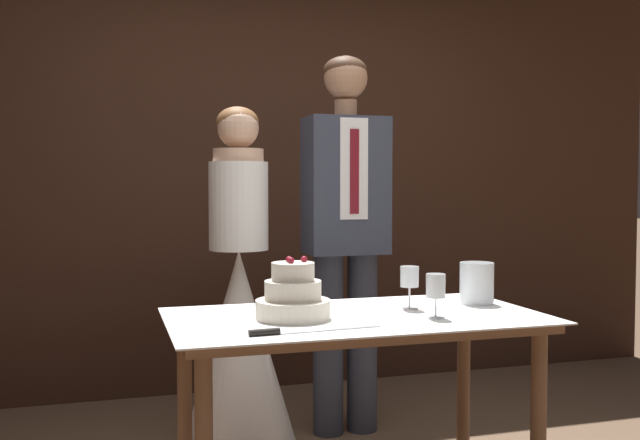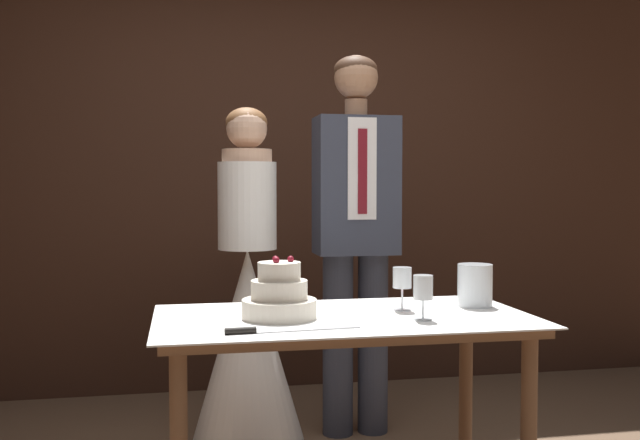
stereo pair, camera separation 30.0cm
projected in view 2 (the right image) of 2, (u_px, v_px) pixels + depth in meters
wall_back at (280, 164)px, 4.37m from camera, size 5.50×0.12×2.73m
cake_table at (344, 342)px, 2.59m from camera, size 1.36×0.73×0.76m
tiered_cake at (279, 296)px, 2.53m from camera, size 0.27×0.27×0.22m
cake_knife at (267, 330)px, 2.28m from camera, size 0.45×0.06×0.02m
wine_glass_near at (423, 290)px, 2.49m from camera, size 0.07×0.07×0.16m
wine_glass_middle at (402, 280)px, 2.68m from camera, size 0.07×0.07×0.16m
hurricane_candle at (475, 286)px, 2.78m from camera, size 0.14×0.14×0.17m
bride at (248, 320)px, 3.42m from camera, size 0.54×0.54×1.60m
groom at (356, 223)px, 3.50m from camera, size 0.40×0.25×1.86m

